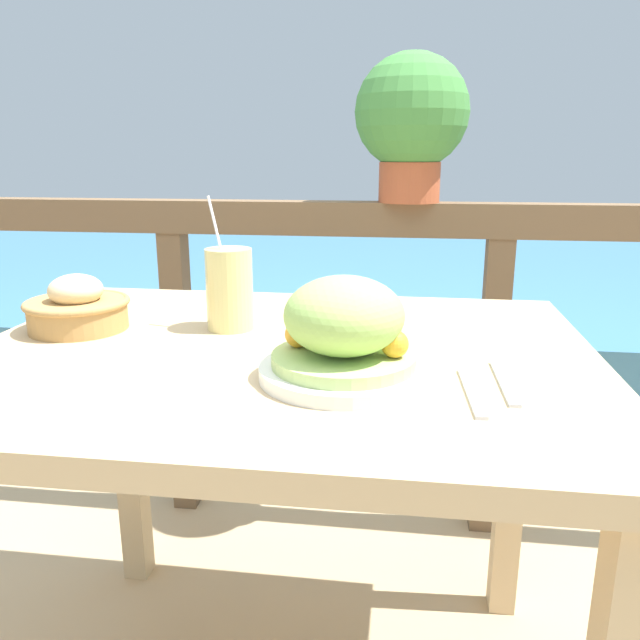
{
  "coord_description": "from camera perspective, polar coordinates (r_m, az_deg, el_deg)",
  "views": [
    {
      "loc": [
        0.21,
        -0.99,
        1.08
      ],
      "look_at": [
        0.07,
        -0.03,
        0.82
      ],
      "focal_mm": 35.0,
      "sensor_mm": 36.0,
      "label": 1
    }
  ],
  "objects": [
    {
      "name": "patio_table",
      "position": [
        1.1,
        -3.55,
        -7.81
      ],
      "size": [
        1.05,
        0.84,
        0.76
      ],
      "color": "tan",
      "rests_on": "ground_plane"
    },
    {
      "name": "railing_fence",
      "position": [
        1.76,
        0.97,
        2.19
      ],
      "size": [
        2.8,
        0.08,
        0.96
      ],
      "color": "brown",
      "rests_on": "ground_plane"
    },
    {
      "name": "sea_backdrop",
      "position": [
        4.3,
        4.99,
        3.15
      ],
      "size": [
        12.0,
        4.0,
        0.41
      ],
      "color": "teal",
      "rests_on": "ground_plane"
    },
    {
      "name": "salad_plate",
      "position": [
        0.9,
        2.19,
        -1.37
      ],
      "size": [
        0.25,
        0.25,
        0.15
      ],
      "color": "white",
      "rests_on": "patio_table"
    },
    {
      "name": "drink_glass",
      "position": [
        1.17,
        -8.28,
        2.82
      ],
      "size": [
        0.09,
        0.09,
        0.25
      ],
      "color": "#DBCC7F",
      "rests_on": "patio_table"
    },
    {
      "name": "bread_basket",
      "position": [
        1.24,
        -21.29,
        1.04
      ],
      "size": [
        0.19,
        0.19,
        0.1
      ],
      "color": "#AD7F47",
      "rests_on": "patio_table"
    },
    {
      "name": "potted_plant",
      "position": [
        1.7,
        8.37,
        17.76
      ],
      "size": [
        0.29,
        0.29,
        0.38
      ],
      "color": "#A34C2D",
      "rests_on": "railing_fence"
    },
    {
      "name": "fork",
      "position": [
        0.89,
        13.69,
        -6.39
      ],
      "size": [
        0.02,
        0.18,
        0.0
      ],
      "color": "silver",
      "rests_on": "patio_table"
    },
    {
      "name": "knife",
      "position": [
        0.93,
        16.48,
        -5.45
      ],
      "size": [
        0.02,
        0.18,
        0.0
      ],
      "color": "silver",
      "rests_on": "patio_table"
    }
  ]
}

